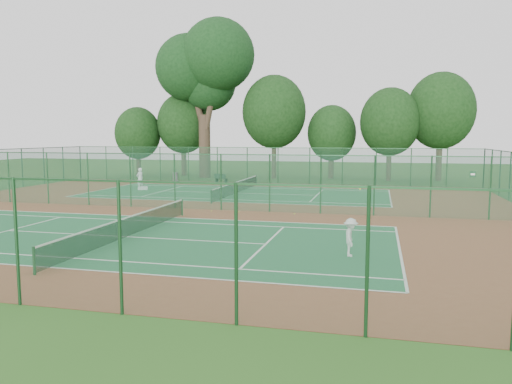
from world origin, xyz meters
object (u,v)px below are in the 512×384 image
bench (221,178)px  kit_bag (143,188)px  player_near (351,237)px  big_tree (205,66)px  trash_bin (175,177)px  player_far (140,179)px

bench → kit_bag: size_ratio=1.87×
player_near → big_tree: 39.57m
bench → big_tree: big_tree is taller
trash_bin → big_tree: big_tree is taller
player_near → bench: 30.66m
kit_bag → big_tree: big_tree is taller
trash_bin → big_tree: bearing=76.6°
player_near → kit_bag: player_near is taller
player_near → player_far: 27.50m
trash_bin → big_tree: (1.34, 5.64, 11.66)m
player_near → trash_bin: size_ratio=1.60×
player_near → trash_bin: 33.74m
player_near → trash_bin: (-18.96, 27.91, -0.28)m
player_far → kit_bag: player_far is taller
player_far → bench: size_ratio=1.23×
player_far → trash_bin: 7.92m
player_near → bench: size_ratio=0.97×
player_near → big_tree: (-17.61, 33.55, 11.37)m
bench → player_far: bearing=-100.6°
trash_bin → big_tree: size_ratio=0.05×
trash_bin → kit_bag: 8.27m
player_far → bench: 8.81m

